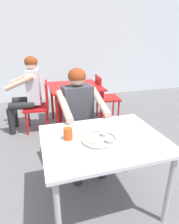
{
  "coord_description": "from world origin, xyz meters",
  "views": [
    {
      "loc": [
        -0.53,
        -1.25,
        1.53
      ],
      "look_at": [
        -0.05,
        0.33,
        0.88
      ],
      "focal_mm": 30.52,
      "sensor_mm": 36.0,
      "label": 1
    }
  ],
  "objects_px": {
    "drinking_cup": "(68,133)",
    "chair_red_left": "(41,103)",
    "table_foreground": "(103,146)",
    "chair_red_right": "(104,95)",
    "thali_tray": "(100,139)",
    "diner_foreground": "(80,112)",
    "patron_background": "(28,88)",
    "chair_foreground": "(75,123)",
    "table_background_red": "(75,90)"
  },
  "relations": [
    {
      "from": "chair_foreground",
      "to": "chair_red_right",
      "type": "bearing_deg",
      "value": 53.3
    },
    {
      "from": "chair_red_left",
      "to": "thali_tray",
      "type": "bearing_deg",
      "value": -78.05
    },
    {
      "from": "chair_red_right",
      "to": "chair_red_left",
      "type": "bearing_deg",
      "value": -174.11
    },
    {
      "from": "thali_tray",
      "to": "patron_background",
      "type": "distance_m",
      "value": 2.0
    },
    {
      "from": "drinking_cup",
      "to": "thali_tray",
      "type": "bearing_deg",
      "value": -21.02
    },
    {
      "from": "chair_red_left",
      "to": "patron_background",
      "type": "xyz_separation_m",
      "value": [
        -0.18,
        0.08,
        0.26
      ]
    },
    {
      "from": "drinking_cup",
      "to": "chair_foreground",
      "type": "height_order",
      "value": "drinking_cup"
    },
    {
      "from": "chair_red_left",
      "to": "chair_red_right",
      "type": "xyz_separation_m",
      "value": [
        1.18,
        0.12,
        0.01
      ]
    },
    {
      "from": "table_foreground",
      "to": "chair_red_left",
      "type": "height_order",
      "value": "chair_red_left"
    },
    {
      "from": "diner_foreground",
      "to": "chair_red_left",
      "type": "relative_size",
      "value": 1.43
    },
    {
      "from": "chair_red_right",
      "to": "table_foreground",
      "type": "bearing_deg",
      "value": -111.05
    },
    {
      "from": "chair_red_left",
      "to": "patron_background",
      "type": "bearing_deg",
      "value": 156.6
    },
    {
      "from": "chair_foreground",
      "to": "chair_red_right",
      "type": "xyz_separation_m",
      "value": [
        0.8,
        1.07,
        0.01
      ]
    },
    {
      "from": "table_foreground",
      "to": "patron_background",
      "type": "relative_size",
      "value": 0.83
    },
    {
      "from": "chair_foreground",
      "to": "table_foreground",
      "type": "bearing_deg",
      "value": -86.47
    },
    {
      "from": "diner_foreground",
      "to": "patron_background",
      "type": "height_order",
      "value": "patron_background"
    },
    {
      "from": "patron_background",
      "to": "table_foreground",
      "type": "bearing_deg",
      "value": -72.15
    },
    {
      "from": "drinking_cup",
      "to": "chair_red_left",
      "type": "bearing_deg",
      "value": 94.68
    },
    {
      "from": "chair_red_right",
      "to": "patron_background",
      "type": "relative_size",
      "value": 0.69
    },
    {
      "from": "drinking_cup",
      "to": "patron_background",
      "type": "bearing_deg",
      "value": 99.95
    },
    {
      "from": "diner_foreground",
      "to": "chair_red_left",
      "type": "xyz_separation_m",
      "value": [
        -0.39,
        1.17,
        -0.24
      ]
    },
    {
      "from": "table_foreground",
      "to": "patron_background",
      "type": "bearing_deg",
      "value": 107.85
    },
    {
      "from": "thali_tray",
      "to": "diner_foreground",
      "type": "height_order",
      "value": "diner_foreground"
    },
    {
      "from": "chair_red_left",
      "to": "chair_red_right",
      "type": "bearing_deg",
      "value": 5.89
    },
    {
      "from": "table_foreground",
      "to": "chair_red_left",
      "type": "bearing_deg",
      "value": 103.4
    },
    {
      "from": "drinking_cup",
      "to": "chair_red_left",
      "type": "relative_size",
      "value": 0.12
    },
    {
      "from": "table_foreground",
      "to": "chair_red_right",
      "type": "relative_size",
      "value": 1.21
    },
    {
      "from": "chair_red_right",
      "to": "chair_foreground",
      "type": "bearing_deg",
      "value": -126.7
    },
    {
      "from": "table_foreground",
      "to": "chair_red_right",
      "type": "bearing_deg",
      "value": 68.95
    },
    {
      "from": "table_foreground",
      "to": "chair_red_left",
      "type": "relative_size",
      "value": 1.22
    },
    {
      "from": "thali_tray",
      "to": "diner_foreground",
      "type": "distance_m",
      "value": 0.67
    },
    {
      "from": "chair_foreground",
      "to": "chair_red_left",
      "type": "xyz_separation_m",
      "value": [
        -0.38,
        0.95,
        -0.0
      ]
    },
    {
      "from": "table_foreground",
      "to": "patron_background",
      "type": "height_order",
      "value": "patron_background"
    },
    {
      "from": "diner_foreground",
      "to": "patron_background",
      "type": "relative_size",
      "value": 0.97
    },
    {
      "from": "drinking_cup",
      "to": "patron_background",
      "type": "xyz_separation_m",
      "value": [
        -0.32,
        1.82,
        -0.04
      ]
    },
    {
      "from": "chair_foreground",
      "to": "diner_foreground",
      "type": "relative_size",
      "value": 0.68
    },
    {
      "from": "drinking_cup",
      "to": "chair_red_left",
      "type": "distance_m",
      "value": 1.78
    },
    {
      "from": "chair_foreground",
      "to": "thali_tray",
      "type": "bearing_deg",
      "value": -89.33
    },
    {
      "from": "diner_foreground",
      "to": "table_foreground",
      "type": "bearing_deg",
      "value": -86.53
    },
    {
      "from": "drinking_cup",
      "to": "table_background_red",
      "type": "xyz_separation_m",
      "value": [
        0.47,
        1.81,
        -0.13
      ]
    },
    {
      "from": "thali_tray",
      "to": "drinking_cup",
      "type": "xyz_separation_m",
      "value": [
        -0.25,
        0.09,
        0.04
      ]
    },
    {
      "from": "thali_tray",
      "to": "table_background_red",
      "type": "distance_m",
      "value": 1.92
    },
    {
      "from": "drinking_cup",
      "to": "diner_foreground",
      "type": "xyz_separation_m",
      "value": [
        0.25,
        0.58,
        -0.05
      ]
    },
    {
      "from": "drinking_cup",
      "to": "diner_foreground",
      "type": "distance_m",
      "value": 0.63
    },
    {
      "from": "patron_background",
      "to": "table_background_red",
      "type": "bearing_deg",
      "value": -0.76
    },
    {
      "from": "chair_foreground",
      "to": "chair_red_left",
      "type": "bearing_deg",
      "value": 111.74
    },
    {
      "from": "drinking_cup",
      "to": "table_foreground",
      "type": "bearing_deg",
      "value": -13.68
    },
    {
      "from": "chair_red_left",
      "to": "chair_red_right",
      "type": "distance_m",
      "value": 1.18
    },
    {
      "from": "chair_foreground",
      "to": "diner_foreground",
      "type": "bearing_deg",
      "value": -86.28
    },
    {
      "from": "table_background_red",
      "to": "chair_red_right",
      "type": "height_order",
      "value": "chair_red_right"
    }
  ]
}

